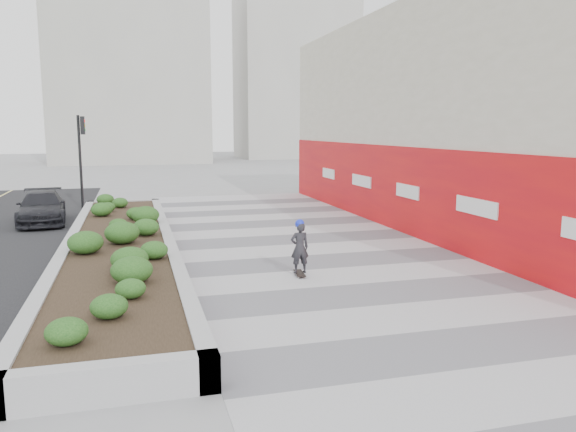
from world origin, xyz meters
name	(u,v)px	position (x,y,z in m)	size (l,w,h in m)	color
ground	(414,320)	(0.00, 0.00, 0.00)	(160.00, 160.00, 0.00)	gray
walkway	(355,280)	(0.00, 3.00, 0.01)	(8.00, 36.00, 0.01)	#A8A8AD
building	(473,118)	(6.98, 8.98, 3.98)	(6.04, 24.08, 8.00)	beige
planter	(119,243)	(-5.50, 7.00, 0.42)	(3.00, 18.00, 0.90)	#9E9EA0
traffic_signal_near	(81,148)	(-7.23, 17.50, 2.76)	(0.33, 0.28, 4.20)	black
distant_bldg_north_l	(129,69)	(-5.00, 55.00, 10.00)	(16.00, 12.00, 20.00)	#ADAAA3
distant_bldg_north_r	(295,61)	(15.00, 60.00, 12.00)	(14.00, 10.00, 24.00)	#ADAAA3
manhole_cover	(374,278)	(0.50, 3.00, 0.00)	(0.44, 0.44, 0.01)	#595654
skateboarder	(300,247)	(-1.17, 3.73, 0.72)	(0.47, 0.74, 1.42)	beige
car_dark	(42,207)	(-8.50, 13.95, 0.61)	(1.70, 4.18, 1.21)	black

